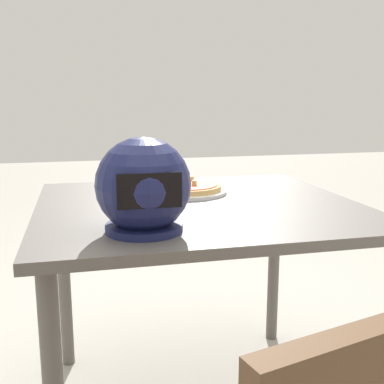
% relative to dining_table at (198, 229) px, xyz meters
% --- Properties ---
extents(dining_table, '(1.04, 0.95, 0.77)m').
position_rel_dining_table_xyz_m(dining_table, '(0.00, 0.00, 0.00)').
color(dining_table, '#5B5651').
rests_on(dining_table, ground).
extents(pizza_plate, '(0.29, 0.29, 0.01)m').
position_rel_dining_table_xyz_m(pizza_plate, '(0.00, -0.17, 0.10)').
color(pizza_plate, white).
rests_on(pizza_plate, dining_table).
extents(pizza, '(0.25, 0.25, 0.05)m').
position_rel_dining_table_xyz_m(pizza, '(0.01, -0.17, 0.12)').
color(pizza, tan).
rests_on(pizza, pizza_plate).
extents(motorcycle_helmet, '(0.25, 0.25, 0.25)m').
position_rel_dining_table_xyz_m(motorcycle_helmet, '(0.22, 0.30, 0.21)').
color(motorcycle_helmet, '#191E4C').
rests_on(motorcycle_helmet, dining_table).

